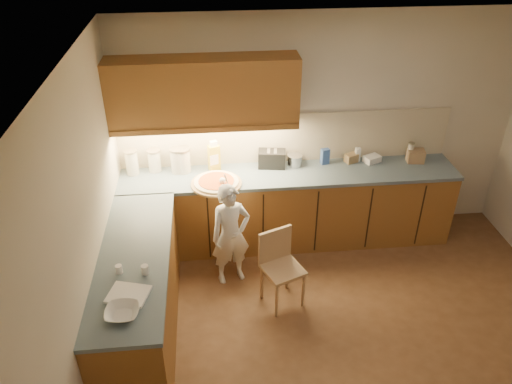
% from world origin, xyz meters
% --- Properties ---
extents(room, '(4.54, 4.50, 2.62)m').
position_xyz_m(room, '(0.00, 0.00, 1.68)').
color(room, brown).
rests_on(room, ground).
extents(l_counter, '(3.77, 2.62, 0.92)m').
position_xyz_m(l_counter, '(-0.92, 1.25, 0.46)').
color(l_counter, brown).
rests_on(l_counter, ground).
extents(backsplash, '(3.75, 0.02, 0.58)m').
position_xyz_m(backsplash, '(-0.38, 1.99, 1.21)').
color(backsplash, beige).
rests_on(backsplash, l_counter).
extents(upper_cabinets, '(1.95, 0.36, 0.73)m').
position_xyz_m(upper_cabinets, '(-1.27, 1.82, 1.85)').
color(upper_cabinets, brown).
rests_on(upper_cabinets, ground).
extents(pizza_on_board, '(0.54, 0.54, 0.22)m').
position_xyz_m(pizza_on_board, '(-1.19, 1.52, 0.94)').
color(pizza_on_board, tan).
rests_on(pizza_on_board, l_counter).
extents(child, '(0.48, 0.38, 1.15)m').
position_xyz_m(child, '(-1.07, 1.07, 0.58)').
color(child, silver).
rests_on(child, ground).
extents(wooden_chair, '(0.47, 0.47, 0.80)m').
position_xyz_m(wooden_chair, '(-0.61, 0.72, 0.47)').
color(wooden_chair, tan).
rests_on(wooden_chair, ground).
extents(mixing_bowl, '(0.27, 0.27, 0.06)m').
position_xyz_m(mixing_bowl, '(-1.95, -0.31, 0.95)').
color(mixing_bowl, white).
rests_on(mixing_bowl, l_counter).
extents(canister_a, '(0.14, 0.14, 0.29)m').
position_xyz_m(canister_a, '(-2.10, 1.85, 1.07)').
color(canister_a, silver).
rests_on(canister_a, l_counter).
extents(canister_b, '(0.15, 0.15, 0.26)m').
position_xyz_m(canister_b, '(-1.86, 1.89, 1.05)').
color(canister_b, white).
rests_on(canister_b, l_counter).
extents(canister_c, '(0.15, 0.15, 0.29)m').
position_xyz_m(canister_c, '(-1.61, 1.84, 1.07)').
color(canister_c, beige).
rests_on(canister_c, l_counter).
extents(canister_d, '(0.18, 0.18, 0.29)m').
position_xyz_m(canister_d, '(-1.55, 1.85, 1.06)').
color(canister_d, silver).
rests_on(canister_d, l_counter).
extents(oil_jug, '(0.14, 0.12, 0.36)m').
position_xyz_m(oil_jug, '(-1.20, 1.84, 1.08)').
color(oil_jug, gold).
rests_on(oil_jug, l_counter).
extents(toaster, '(0.33, 0.22, 0.20)m').
position_xyz_m(toaster, '(-0.55, 1.86, 1.02)').
color(toaster, black).
rests_on(toaster, l_counter).
extents(steel_pot, '(0.17, 0.17, 0.13)m').
position_xyz_m(steel_pot, '(-0.29, 1.86, 0.99)').
color(steel_pot, '#A5A5A9').
rests_on(steel_pot, l_counter).
extents(blue_box, '(0.10, 0.08, 0.18)m').
position_xyz_m(blue_box, '(0.06, 1.87, 1.01)').
color(blue_box, '#34529D').
rests_on(blue_box, l_counter).
extents(card_box_a, '(0.17, 0.14, 0.10)m').
position_xyz_m(card_box_a, '(0.37, 1.88, 0.97)').
color(card_box_a, '#9D7F54').
rests_on(card_box_a, l_counter).
extents(white_bottle, '(0.06, 0.06, 0.16)m').
position_xyz_m(white_bottle, '(0.45, 1.90, 1.00)').
color(white_bottle, white).
rests_on(white_bottle, l_counter).
extents(flat_pack, '(0.22, 0.19, 0.07)m').
position_xyz_m(flat_pack, '(0.61, 1.86, 0.96)').
color(flat_pack, white).
rests_on(flat_pack, l_counter).
extents(tall_jar, '(0.07, 0.07, 0.22)m').
position_xyz_m(tall_jar, '(1.05, 1.85, 1.03)').
color(tall_jar, silver).
rests_on(tall_jar, l_counter).
extents(card_box_b, '(0.21, 0.17, 0.15)m').
position_xyz_m(card_box_b, '(1.11, 1.81, 0.99)').
color(card_box_b, '#997752').
rests_on(card_box_b, l_counter).
extents(dough_cloth, '(0.36, 0.32, 0.02)m').
position_xyz_m(dough_cloth, '(-1.93, -0.10, 0.93)').
color(dough_cloth, white).
rests_on(dough_cloth, l_counter).
extents(spice_jar_a, '(0.07, 0.07, 0.08)m').
position_xyz_m(spice_jar_a, '(-2.04, 0.18, 0.96)').
color(spice_jar_a, white).
rests_on(spice_jar_a, l_counter).
extents(spice_jar_b, '(0.06, 0.06, 0.08)m').
position_xyz_m(spice_jar_b, '(-1.82, 0.15, 0.96)').
color(spice_jar_b, silver).
rests_on(spice_jar_b, l_counter).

